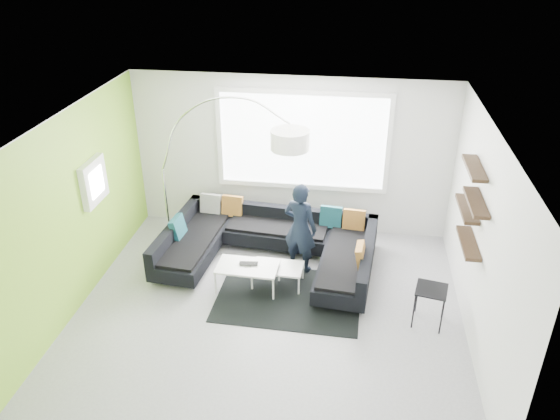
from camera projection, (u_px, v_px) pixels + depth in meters
The scene contains 9 objects.
ground at pixel (269, 310), 7.90m from camera, with size 5.50×5.50×0.00m, color gray.
room_shell at pixel (273, 192), 7.23m from camera, with size 5.54×5.04×2.82m.
sectional_sofa at pixel (268, 249), 8.79m from camera, with size 3.50×2.35×0.72m.
rug at pixel (289, 297), 8.18m from camera, with size 2.12×1.54×0.01m, color black.
coffee_table at pixel (263, 275), 8.34m from camera, with size 1.19×0.70×0.39m, color white.
arc_lamp at pixel (163, 169), 9.04m from camera, with size 2.54×1.11×2.70m, color silver, non-canonical shape.
side_table at pixel (429, 306), 7.54m from camera, with size 0.42×0.42×0.57m, color black.
person at pixel (300, 228), 8.51m from camera, with size 0.64×0.53×1.51m, color black.
laptop at pixel (248, 265), 8.22m from camera, with size 0.30×0.21×0.02m, color black.
Camera 1 is at (1.06, -6.22, 4.98)m, focal length 35.00 mm.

